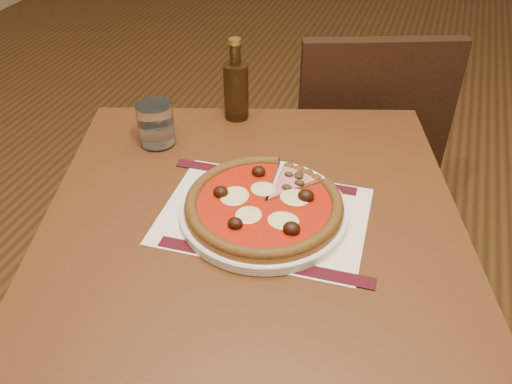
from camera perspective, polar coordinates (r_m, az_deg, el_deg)
table at (r=1.12m, az=-0.34°, el=-5.89°), size 1.01×1.01×0.75m
chair_far at (r=1.71m, az=10.97°, el=4.87°), size 0.55×0.55×0.90m
placemat at (r=1.04m, az=0.84°, el=-2.50°), size 0.40×0.30×0.00m
plate at (r=1.03m, az=0.84°, el=-2.08°), size 0.32×0.32×0.02m
pizza at (r=1.02m, az=0.84°, el=-1.24°), size 0.30×0.30×0.04m
ham_slice at (r=1.07m, az=4.25°, el=0.64°), size 0.09×0.13×0.02m
water_glass at (r=1.24m, az=-10.49°, el=7.02°), size 0.08×0.08×0.10m
bottle at (r=1.31m, az=-2.11°, el=10.89°), size 0.06×0.06×0.20m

